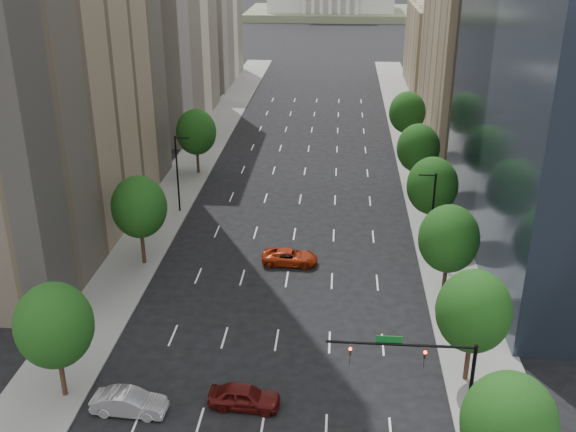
% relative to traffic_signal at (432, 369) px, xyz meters
% --- Properties ---
extents(sidewalk_left, '(6.00, 200.00, 0.15)m').
position_rel_traffic_signal_xyz_m(sidewalk_left, '(-26.03, 30.00, -5.10)').
color(sidewalk_left, slate).
rests_on(sidewalk_left, ground).
extents(sidewalk_right, '(6.00, 200.00, 0.15)m').
position_rel_traffic_signal_xyz_m(sidewalk_right, '(4.97, 30.00, -5.10)').
color(sidewalk_right, slate).
rests_on(sidewalk_right, ground).
extents(midrise_cream_left, '(14.00, 30.00, 35.00)m').
position_rel_traffic_signal_xyz_m(midrise_cream_left, '(-35.53, 73.00, 12.33)').
color(midrise_cream_left, beige).
rests_on(midrise_cream_left, ground).
extents(filler_left, '(14.00, 26.00, 18.00)m').
position_rel_traffic_signal_xyz_m(filler_left, '(-35.53, 106.00, 3.83)').
color(filler_left, beige).
rests_on(filler_left, ground).
extents(parking_tan_right, '(14.00, 30.00, 30.00)m').
position_rel_traffic_signal_xyz_m(parking_tan_right, '(14.47, 70.00, 9.83)').
color(parking_tan_right, '#8C7759').
rests_on(parking_tan_right, ground).
extents(filler_right, '(14.00, 26.00, 16.00)m').
position_rel_traffic_signal_xyz_m(filler_right, '(14.47, 103.00, 2.83)').
color(filler_right, '#8C7759').
rests_on(filler_right, ground).
extents(tree_right_0, '(5.20, 5.20, 8.39)m').
position_rel_traffic_signal_xyz_m(tree_right_0, '(3.47, -5.00, 0.22)').
color(tree_right_0, '#382316').
rests_on(tree_right_0, ground).
extents(tree_right_1, '(5.20, 5.20, 8.75)m').
position_rel_traffic_signal_xyz_m(tree_right_1, '(3.47, 6.00, 0.58)').
color(tree_right_1, '#382316').
rests_on(tree_right_1, ground).
extents(tree_right_2, '(5.20, 5.20, 8.61)m').
position_rel_traffic_signal_xyz_m(tree_right_2, '(3.47, 18.00, 0.43)').
color(tree_right_2, '#382316').
rests_on(tree_right_2, ground).
extents(tree_right_3, '(5.20, 5.20, 8.89)m').
position_rel_traffic_signal_xyz_m(tree_right_3, '(3.47, 30.00, 0.72)').
color(tree_right_3, '#382316').
rests_on(tree_right_3, ground).
extents(tree_right_4, '(5.20, 5.20, 8.46)m').
position_rel_traffic_signal_xyz_m(tree_right_4, '(3.47, 44.00, 0.29)').
color(tree_right_4, '#382316').
rests_on(tree_right_4, ground).
extents(tree_right_5, '(5.20, 5.20, 8.75)m').
position_rel_traffic_signal_xyz_m(tree_right_5, '(3.47, 60.00, 0.58)').
color(tree_right_5, '#382316').
rests_on(tree_right_5, ground).
extents(tree_left_0, '(5.20, 5.20, 8.75)m').
position_rel_traffic_signal_xyz_m(tree_left_0, '(-24.53, 2.00, 0.58)').
color(tree_left_0, '#382316').
rests_on(tree_left_0, ground).
extents(tree_left_1, '(5.20, 5.20, 8.97)m').
position_rel_traffic_signal_xyz_m(tree_left_1, '(-24.53, 22.00, 0.79)').
color(tree_left_1, '#382316').
rests_on(tree_left_1, ground).
extents(tree_left_2, '(5.20, 5.20, 8.68)m').
position_rel_traffic_signal_xyz_m(tree_left_2, '(-24.53, 48.00, 0.50)').
color(tree_left_2, '#382316').
rests_on(tree_left_2, ground).
extents(streetlight_rn, '(1.70, 0.20, 9.00)m').
position_rel_traffic_signal_xyz_m(streetlight_rn, '(2.91, 25.00, -0.33)').
color(streetlight_rn, black).
rests_on(streetlight_rn, ground).
extents(streetlight_ln, '(1.70, 0.20, 9.00)m').
position_rel_traffic_signal_xyz_m(streetlight_ln, '(-23.96, 35.00, -0.33)').
color(streetlight_ln, black).
rests_on(streetlight_ln, ground).
extents(traffic_signal, '(9.12, 0.40, 7.38)m').
position_rel_traffic_signal_xyz_m(traffic_signal, '(0.00, 0.00, 0.00)').
color(traffic_signal, black).
rests_on(traffic_signal, ground).
extents(foothills, '(720.00, 413.00, 263.00)m').
position_rel_traffic_signal_xyz_m(foothills, '(24.14, 569.40, -42.95)').
color(foothills, olive).
rests_on(foothills, ground).
extents(car_maroon, '(4.99, 2.26, 1.66)m').
position_rel_traffic_signal_xyz_m(car_maroon, '(-11.95, 1.85, -4.34)').
color(car_maroon, '#480E0C').
rests_on(car_maroon, ground).
extents(car_silver, '(5.09, 1.98, 1.65)m').
position_rel_traffic_signal_xyz_m(car_silver, '(-19.53, 0.66, -4.35)').
color(car_silver, '#A7A6AC').
rests_on(car_silver, ground).
extents(car_red_far, '(5.37, 2.50, 1.49)m').
position_rel_traffic_signal_xyz_m(car_red_far, '(-10.49, 23.11, -4.43)').
color(car_red_far, '#9A260B').
rests_on(car_red_far, ground).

